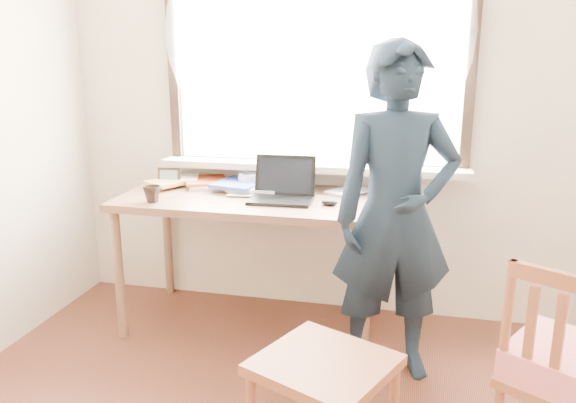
% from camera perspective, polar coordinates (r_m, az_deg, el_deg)
% --- Properties ---
extents(room_shell, '(3.52, 4.02, 2.61)m').
position_cam_1_polar(room_shell, '(1.61, -2.63, 16.69)').
color(room_shell, beige).
rests_on(room_shell, ground).
extents(desk, '(1.49, 0.74, 0.80)m').
position_cam_1_polar(desk, '(3.23, -3.67, -0.87)').
color(desk, brown).
rests_on(desk, ground).
extents(laptop, '(0.35, 0.29, 0.23)m').
position_cam_1_polar(laptop, '(3.12, -0.54, 1.22)').
color(laptop, black).
rests_on(laptop, desk).
extents(mug_white, '(0.16, 0.16, 0.09)m').
position_cam_1_polar(mug_white, '(3.38, -4.07, 2.12)').
color(mug_white, white).
rests_on(mug_white, desk).
extents(mug_dark, '(0.10, 0.10, 0.09)m').
position_cam_1_polar(mug_dark, '(3.15, -13.63, 0.73)').
color(mug_dark, black).
rests_on(mug_dark, desk).
extents(mouse, '(0.09, 0.06, 0.03)m').
position_cam_1_polar(mouse, '(3.01, 4.23, -0.07)').
color(mouse, black).
rests_on(mouse, desk).
extents(desk_clutter, '(0.72, 0.55, 0.05)m').
position_cam_1_polar(desk_clutter, '(3.40, -5.74, 1.73)').
color(desk_clutter, white).
rests_on(desk_clutter, desk).
extents(book_a, '(0.28, 0.31, 0.02)m').
position_cam_1_polar(book_a, '(3.55, -8.89, 1.98)').
color(book_a, white).
rests_on(book_a, desk).
extents(book_b, '(0.28, 0.30, 0.02)m').
position_cam_1_polar(book_b, '(3.34, 5.03, 1.26)').
color(book_b, white).
rests_on(book_b, desk).
extents(picture_frame, '(0.14, 0.03, 0.11)m').
position_cam_1_polar(picture_frame, '(3.48, -11.97, 2.31)').
color(picture_frame, black).
rests_on(picture_frame, desk).
extents(work_chair, '(0.61, 0.60, 0.48)m').
position_cam_1_polar(work_chair, '(2.22, 3.68, -17.41)').
color(work_chair, '#9A5532').
rests_on(work_chair, ground).
extents(side_chair, '(0.55, 0.55, 0.89)m').
position_cam_1_polar(side_chair, '(2.37, 26.55, -14.98)').
color(side_chair, '#9A5532').
rests_on(side_chair, ground).
extents(person, '(0.69, 0.55, 1.66)m').
position_cam_1_polar(person, '(2.75, 10.86, -1.42)').
color(person, black).
rests_on(person, ground).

